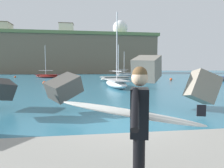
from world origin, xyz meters
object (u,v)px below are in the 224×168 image
mooring_buoy_middle (171,79)px  mooring_buoy_outer (44,83)px  boat_near_right (47,76)px  station_building_central (5,29)px  station_building_east (66,30)px  surfer_with_board (137,122)px  station_building_west (30,36)px  boat_near_centre (125,75)px  boat_mid_centre (116,83)px  radar_dome (120,29)px  mooring_buoy_inner (15,77)px  boat_mid_left (116,79)px

mooring_buoy_middle → mooring_buoy_outer: size_ratio=1.00×
boat_near_right → station_building_central: size_ratio=1.04×
boat_near_right → station_building_east: (-0.10, 45.87, 18.86)m
surfer_with_board → station_building_west: 104.78m
boat_near_centre → boat_near_right: size_ratio=0.87×
boat_mid_centre → station_building_central: 82.46m
mooring_buoy_middle → radar_dome: bearing=87.3°
mooring_buoy_inner → radar_dome: size_ratio=0.04×
boat_mid_centre → mooring_buoy_inner: (-18.59, 24.88, -0.28)m
radar_dome → mooring_buoy_inner: bearing=-121.8°
station_building_central → station_building_east: station_building_east is taller
station_building_central → radar_dome: bearing=7.7°
boat_near_right → station_building_west: bearing=108.3°
boat_near_right → mooring_buoy_middle: boat_near_right is taller
boat_mid_centre → mooring_buoy_middle: bearing=44.2°
mooring_buoy_inner → boat_near_right: bearing=-4.8°
boat_near_right → boat_mid_centre: (11.59, -24.30, 0.06)m
boat_near_right → mooring_buoy_middle: (22.64, -13.55, -0.22)m
boat_mid_centre → station_building_west: size_ratio=0.95×
boat_near_right → mooring_buoy_outer: size_ratio=16.39×
boat_mid_left → mooring_buoy_inner: size_ratio=13.23×
boat_near_right → mooring_buoy_middle: 26.38m
station_building_west → station_building_central: (-7.16, -11.07, 0.69)m
boat_mid_centre → boat_near_centre: bearing=76.5°
surfer_with_board → boat_mid_centre: 17.67m
boat_near_centre → station_building_east: size_ratio=0.98×
station_building_central → mooring_buoy_middle: bearing=-50.9°
surfer_with_board → boat_near_centre: boat_near_centre is taller
boat_mid_left → radar_dome: size_ratio=0.58×
mooring_buoy_outer → radar_dome: radar_dome is taller
mooring_buoy_outer → station_building_central: (-29.47, 65.79, 18.92)m
boat_mid_left → mooring_buoy_outer: size_ratio=13.23×
mooring_buoy_middle → mooring_buoy_outer: bearing=-163.7°
boat_mid_centre → mooring_buoy_outer: bearing=148.4°
mooring_buoy_outer → mooring_buoy_middle: bearing=16.3°
mooring_buoy_inner → mooring_buoy_outer: 22.29m
boat_near_right → boat_near_centre: bearing=10.5°
mooring_buoy_outer → station_building_east: 67.89m
mooring_buoy_inner → mooring_buoy_middle: (29.64, -14.13, 0.00)m
boat_near_centre → mooring_buoy_middle: (4.40, -16.91, -0.32)m
boat_near_centre → mooring_buoy_middle: size_ratio=14.19×
boat_mid_left → station_building_east: bearing=102.6°
mooring_buoy_middle → station_building_west: 84.49m
station_building_east → boat_mid_centre: bearing=-80.5°
boat_mid_centre → station_building_east: size_ratio=1.20×
mooring_buoy_inner → mooring_buoy_middle: size_ratio=1.00×
boat_near_right → station_building_east: bearing=90.1°
surfer_with_board → boat_near_right: boat_near_right is taller
boat_near_right → surfer_with_board: bearing=-77.6°
surfer_with_board → station_building_west: station_building_west is taller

